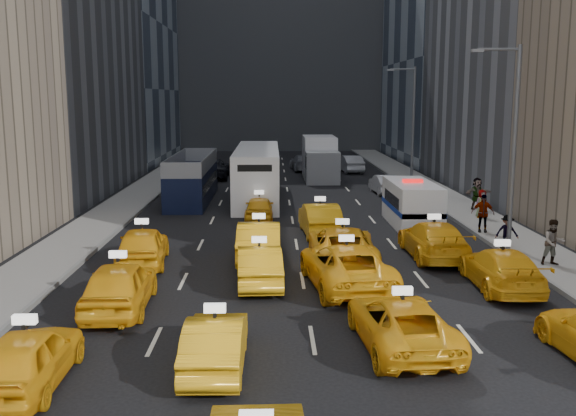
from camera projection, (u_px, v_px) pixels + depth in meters
name	position (u px, v px, depth m)	size (l,w,h in m)	color
ground	(317.00, 369.00, 16.33)	(160.00, 160.00, 0.00)	black
sidewalk_west	(125.00, 205.00, 40.67)	(3.00, 90.00, 0.15)	gray
sidewalk_east	(453.00, 203.00, 41.20)	(3.00, 90.00, 0.15)	gray
curb_west	(148.00, 204.00, 40.71)	(0.15, 90.00, 0.18)	slate
curb_east	(430.00, 203.00, 41.16)	(0.15, 90.00, 0.18)	slate
streetlight_near	(512.00, 142.00, 27.53)	(2.15, 0.22, 9.00)	#595B60
streetlight_far	(412.00, 123.00, 47.23)	(2.15, 0.22, 9.00)	#595B60
taxi_4	(28.00, 358.00, 15.20)	(1.74, 4.33, 1.47)	#F8AD14
taxi_5	(216.00, 342.00, 16.29)	(1.46, 4.18, 1.38)	#F8AD14
taxi_6	(401.00, 323.00, 17.68)	(2.32, 5.02, 1.40)	#F8AD14
taxi_8	(119.00, 286.00, 20.71)	(1.94, 4.83, 1.65)	#F8AD14
taxi_9	(259.00, 265.00, 23.55)	(1.57, 4.51, 1.49)	#F8AD14
taxi_10	(346.00, 266.00, 23.23)	(2.66, 5.77, 1.60)	#F8AD14
taxi_11	(501.00, 269.00, 23.09)	(2.05, 5.05, 1.47)	#F8AD14
taxi_12	(143.00, 246.00, 26.27)	(1.91, 4.76, 1.62)	#F8AD14
taxi_13	(259.00, 240.00, 27.16)	(1.76, 5.06, 1.67)	#F8AD14
taxi_14	(342.00, 246.00, 26.25)	(2.68, 5.81, 1.61)	#F8AD14
taxi_15	(433.00, 240.00, 27.52)	(2.21, 5.43, 1.58)	#F8AD14
taxi_16	(259.00, 208.00, 36.04)	(1.57, 3.91, 1.33)	#F8AD14
taxi_17	(320.00, 219.00, 32.11)	(1.70, 4.87, 1.60)	#F8AD14
nypd_van	(412.00, 204.00, 34.44)	(2.56, 5.92, 2.49)	white
double_decker	(192.00, 178.00, 42.41)	(3.31, 10.63, 3.04)	black
city_bus	(257.00, 174.00, 43.02)	(3.76, 13.59, 3.47)	white
box_truck	(320.00, 159.00, 53.45)	(3.47, 7.95, 3.52)	white
misc_car_0	(384.00, 184.00, 45.74)	(1.44, 4.13, 1.36)	#B4B5BC
misc_car_1	(212.00, 168.00, 54.33)	(2.76, 5.98, 1.66)	black
misc_car_2	(303.00, 162.00, 60.04)	(2.09, 5.14, 1.49)	gray
misc_car_3	(255.00, 165.00, 57.62)	(1.78, 4.43, 1.51)	black
misc_car_4	(351.00, 164.00, 58.65)	(1.65, 4.72, 1.56)	#A7A9AF
pedestrian_1	(554.00, 242.00, 25.70)	(0.90, 0.49, 1.86)	gray
pedestrian_2	(507.00, 232.00, 28.43)	(1.00, 0.41, 1.54)	gray
pedestrian_3	(483.00, 213.00, 32.00)	(1.12, 0.51, 1.91)	gray
pedestrian_4	(482.00, 204.00, 35.77)	(0.77, 0.42, 1.58)	gray
pedestrian_5	(477.00, 193.00, 38.48)	(1.78, 0.51, 1.91)	gray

